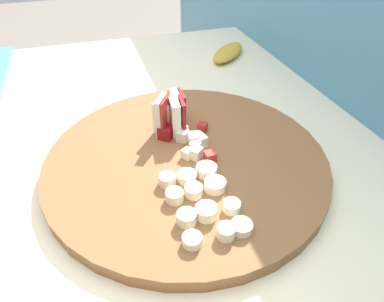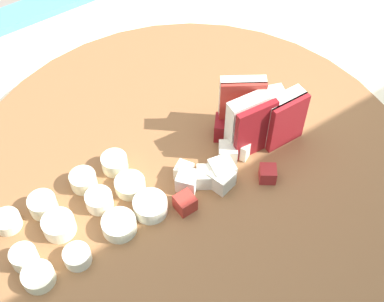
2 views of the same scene
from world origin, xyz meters
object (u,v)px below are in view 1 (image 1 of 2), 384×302
Objects in this scene: apple_dice_pile at (189,140)px; banana_peel at (228,52)px; cutting_board at (185,160)px; banana_slice_rows at (201,199)px; apple_wedge_fan at (171,114)px.

banana_peel is (-0.36, 0.22, -0.02)m from apple_dice_pile.
banana_peel reaches higher than cutting_board.
banana_peel is (-0.38, 0.23, 0.00)m from cutting_board.
banana_slice_rows is 0.94× the size of banana_peel.
apple_wedge_fan reaches higher than banana_slice_rows.
banana_slice_rows is at bearing -26.11° from banana_peel.
cutting_board is 4.24× the size of apple_dice_pile.
apple_wedge_fan is at bearing -165.64° from apple_dice_pile.
banana_slice_rows is at bearing -2.57° from apple_wedge_fan.
apple_wedge_fan is at bearing -36.91° from banana_peel.
apple_wedge_fan is 0.18m from banana_slice_rows.
banana_slice_rows is at bearing -10.02° from apple_dice_pile.
cutting_board is 3.16× the size of banana_slice_rows.
banana_peel is at bearing 149.15° from cutting_board.
cutting_board is 0.10m from banana_slice_rows.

